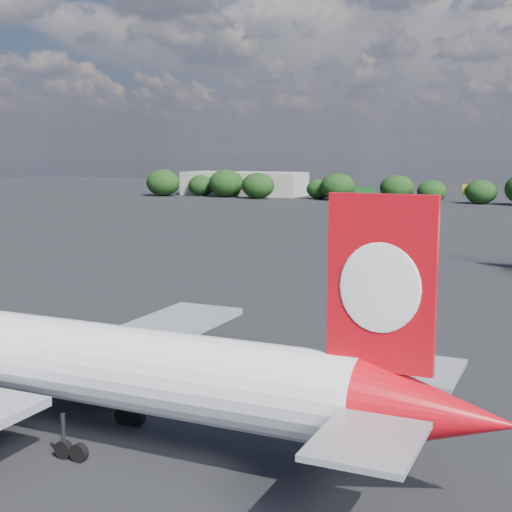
% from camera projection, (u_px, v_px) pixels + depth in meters
% --- Properties ---
extents(ground, '(500.00, 500.00, 0.00)m').
position_uv_depth(ground, '(284.00, 259.00, 101.78)').
color(ground, black).
rests_on(ground, ground).
extents(qantas_airliner, '(41.72, 39.60, 13.64)m').
position_uv_depth(qantas_airliner, '(89.00, 365.00, 37.91)').
color(qantas_airliner, white).
rests_on(qantas_airliner, ground).
extents(terminal_building, '(42.00, 16.00, 8.00)m').
position_uv_depth(terminal_building, '(244.00, 184.00, 246.50)').
color(terminal_building, gray).
rests_on(terminal_building, ground).
extents(highway_sign, '(6.00, 0.30, 4.50)m').
position_uv_depth(highway_sign, '(365.00, 192.00, 213.87)').
color(highway_sign, '#13621F').
rests_on(highway_sign, ground).
extents(billboard_yellow, '(5.00, 0.30, 5.50)m').
position_uv_depth(billboard_yellow, '(471.00, 190.00, 207.61)').
color(billboard_yellow, yellow).
rests_on(billboard_yellow, ground).
extents(horizon_treeline, '(206.68, 15.60, 9.33)m').
position_uv_depth(horizon_treeline, '(445.00, 189.00, 208.81)').
color(horizon_treeline, black).
rests_on(horizon_treeline, ground).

